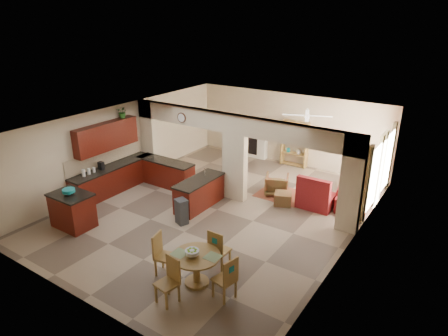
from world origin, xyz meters
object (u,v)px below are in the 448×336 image
Objects in this scene: kitchen_island at (72,210)px; armchair at (277,185)px; sofa at (354,191)px; dining_table at (196,265)px.

armchair is at bearing 53.36° from kitchen_island.
sofa is 3.11× the size of armchair.
kitchen_island is 1.08× the size of dining_table.
kitchen_island reaches higher than armchair.
kitchen_island is 4.47m from dining_table.
dining_table is at bearing 75.49° from armchair.
sofa is at bearing -179.53° from armchair.
dining_table is (4.46, -0.10, -0.01)m from kitchen_island.
sofa is (6.11, 6.07, -0.16)m from kitchen_island.
kitchen_island is at bearing 31.80° from armchair.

